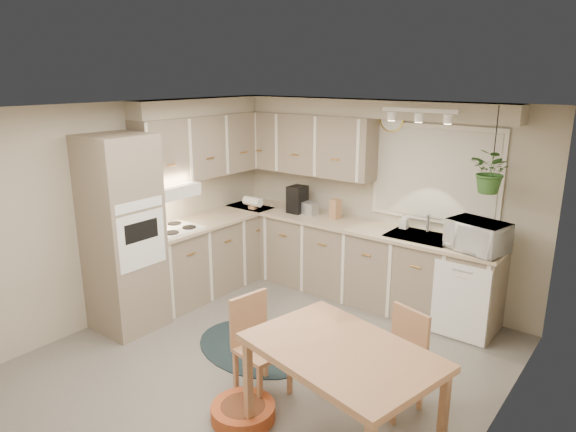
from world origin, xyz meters
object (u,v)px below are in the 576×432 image
at_px(dining_table, 340,400).
at_px(microwave, 478,233).
at_px(chair_left, 262,348).
at_px(chair_back, 394,362).
at_px(pet_bed, 243,412).
at_px(braided_rug, 256,347).

bearing_deg(dining_table, microwave, 86.15).
bearing_deg(dining_table, chair_left, 167.80).
bearing_deg(microwave, chair_back, -78.62).
relative_size(dining_table, pet_bed, 2.54).
distance_m(chair_left, microwave, 2.48).
bearing_deg(pet_bed, chair_back, 44.86).
bearing_deg(microwave, dining_table, -79.71).
bearing_deg(braided_rug, microwave, 44.73).
bearing_deg(braided_rug, dining_table, -26.81).
height_order(chair_back, microwave, microwave).
xyz_separation_m(chair_left, chair_back, (0.98, 0.50, -0.01)).
distance_m(dining_table, pet_bed, 0.89).
relative_size(chair_left, microwave, 1.53).
bearing_deg(chair_back, microwave, -76.74).
bearing_deg(pet_bed, braided_rug, 125.78).
xyz_separation_m(chair_back, pet_bed, (-0.88, -0.87, -0.36)).
distance_m(braided_rug, pet_bed, 1.12).
relative_size(dining_table, chair_back, 1.58).
xyz_separation_m(chair_back, braided_rug, (-1.53, 0.03, -0.41)).
bearing_deg(chair_back, braided_rug, 14.75).
relative_size(braided_rug, pet_bed, 2.57).
xyz_separation_m(dining_table, chair_left, (-0.90, 0.19, 0.02)).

